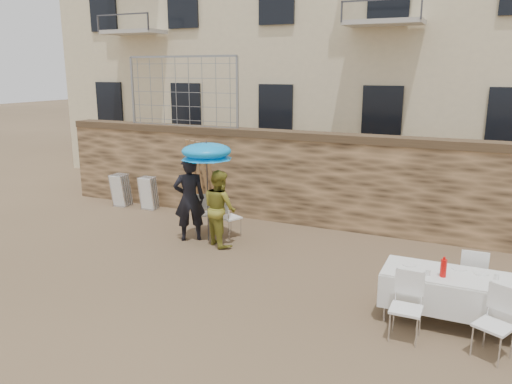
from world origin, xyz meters
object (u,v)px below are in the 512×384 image
at_px(umbrella, 207,154).
at_px(soda_bottle, 443,268).
at_px(man_suit, 189,199).
at_px(table_chair_front_left, 406,307).
at_px(banquet_table, 458,278).
at_px(table_chair_front_right, 494,324).
at_px(table_chair_back, 473,276).
at_px(couple_chair_left, 203,213).
at_px(woman_dress, 220,208).
at_px(chair_stack_right, 151,192).
at_px(couple_chair_right, 230,216).
at_px(chair_stack_left, 125,189).

xyz_separation_m(umbrella, soda_bottle, (4.97, -1.85, -1.03)).
xyz_separation_m(man_suit, table_chair_front_left, (4.97, -2.35, -0.45)).
height_order(banquet_table, table_chair_front_right, table_chair_front_right).
distance_m(soda_bottle, table_chair_back, 1.11).
bearing_deg(soda_bottle, banquet_table, 36.87).
xyz_separation_m(soda_bottle, table_chair_front_left, (-0.40, -0.60, -0.43)).
distance_m(couple_chair_left, soda_bottle, 5.85).
distance_m(woman_dress, chair_stack_right, 3.57).
bearing_deg(umbrella, table_chair_front_left, -28.22).
relative_size(couple_chair_left, soda_bottle, 3.69).
height_order(man_suit, table_chair_back, man_suit).
relative_size(couple_chair_left, table_chair_front_left, 1.00).
height_order(couple_chair_right, soda_bottle, soda_bottle).
xyz_separation_m(banquet_table, table_chair_front_right, (0.50, -0.75, -0.25)).
height_order(umbrella, table_chair_front_left, umbrella).
height_order(woman_dress, soda_bottle, woman_dress).
distance_m(woman_dress, table_chair_front_right, 5.82).
bearing_deg(banquet_table, table_chair_front_right, -56.31).
bearing_deg(chair_stack_right, couple_chair_right, -21.77).
bearing_deg(chair_stack_left, table_chair_front_left, -26.63).
bearing_deg(banquet_table, couple_chair_right, 156.16).
xyz_separation_m(banquet_table, soda_bottle, (-0.20, -0.15, 0.17)).
relative_size(couple_chair_left, chair_stack_left, 1.04).
bearing_deg(chair_stack_left, soda_bottle, -22.21).
relative_size(man_suit, banquet_table, 0.89).
relative_size(table_chair_front_left, chair_stack_left, 1.04).
bearing_deg(couple_chair_left, table_chair_front_right, 119.66).
height_order(man_suit, umbrella, umbrella).
xyz_separation_m(man_suit, umbrella, (0.40, 0.10, 1.00)).
bearing_deg(chair_stack_right, table_chair_front_left, -29.39).
bearing_deg(couple_chair_right, umbrella, 80.53).
xyz_separation_m(table_chair_front_right, table_chair_back, (-0.30, 1.55, 0.00)).
xyz_separation_m(umbrella, chair_stack_left, (-3.64, 1.66, -1.47)).
xyz_separation_m(couple_chair_right, soda_bottle, (4.67, -2.30, 0.43)).
xyz_separation_m(man_suit, chair_stack_right, (-2.34, 1.76, -0.47)).
relative_size(man_suit, table_chair_front_right, 1.94).
xyz_separation_m(table_chair_front_right, chair_stack_right, (-8.40, 4.11, -0.02)).
distance_m(soda_bottle, table_chair_front_left, 0.84).
bearing_deg(couple_chair_right, man_suit, 62.38).
bearing_deg(man_suit, soda_bottle, 125.29).
height_order(table_chair_front_right, table_chair_back, same).
bearing_deg(table_chair_front_left, soda_bottle, 56.44).
distance_m(banquet_table, table_chair_front_right, 0.94).
bearing_deg(table_chair_front_right, couple_chair_right, 177.65).
bearing_deg(woman_dress, table_chair_front_right, -171.17).
xyz_separation_m(couple_chair_left, chair_stack_right, (-2.34, 1.21, -0.02)).
relative_size(woman_dress, banquet_table, 0.78).
xyz_separation_m(umbrella, table_chair_back, (5.37, -0.90, -1.45)).
distance_m(banquet_table, chair_stack_left, 9.43).
relative_size(umbrella, chair_stack_right, 2.23).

